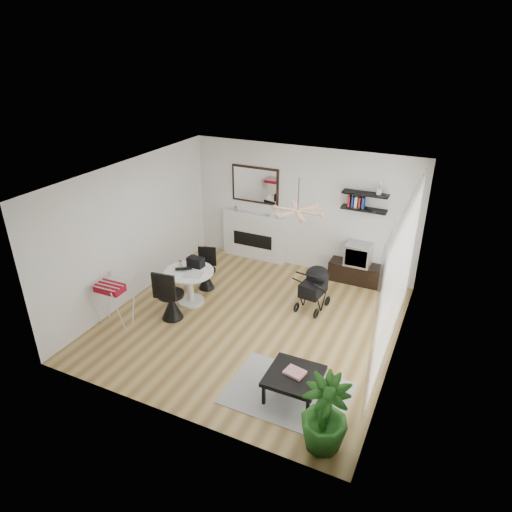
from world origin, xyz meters
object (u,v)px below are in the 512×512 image
at_px(fireplace, 254,231).
at_px(potted_plant, 325,414).
at_px(crt_tv, 358,254).
at_px(drying_rack, 114,302).
at_px(dining_table, 190,282).
at_px(stroller, 314,289).
at_px(coffee_table, 294,377).
at_px(tv_console, 356,273).

bearing_deg(fireplace, potted_plant, -55.47).
relative_size(crt_tv, drying_rack, 0.61).
bearing_deg(crt_tv, dining_table, -141.10).
distance_m(fireplace, crt_tv, 2.45).
bearing_deg(drying_rack, stroller, 32.58).
relative_size(fireplace, potted_plant, 2.03).
xyz_separation_m(dining_table, potted_plant, (3.39, -2.23, 0.08)).
height_order(fireplace, drying_rack, fireplace).
height_order(dining_table, stroller, stroller).
height_order(dining_table, coffee_table, dining_table).
height_order(tv_console, stroller, stroller).
xyz_separation_m(drying_rack, potted_plant, (4.21, -1.04, 0.08)).
distance_m(tv_console, crt_tv, 0.44).
distance_m(crt_tv, dining_table, 3.48).
distance_m(fireplace, stroller, 2.46).
distance_m(dining_table, coffee_table, 3.16).
relative_size(tv_console, crt_tv, 2.18).
relative_size(dining_table, coffee_table, 1.23).
bearing_deg(fireplace, stroller, -36.71).
height_order(dining_table, drying_rack, drying_rack).
bearing_deg(stroller, dining_table, -152.18).
bearing_deg(coffee_table, fireplace, 122.58).
xyz_separation_m(dining_table, coffee_table, (2.74, -1.56, -0.10)).
bearing_deg(crt_tv, coffee_table, -89.49).
height_order(tv_console, drying_rack, drying_rack).
relative_size(drying_rack, coffee_table, 1.11).
relative_size(fireplace, tv_console, 1.91).
bearing_deg(drying_rack, crt_tv, 42.27).
distance_m(stroller, potted_plant, 3.31).
height_order(crt_tv, dining_table, crt_tv).
bearing_deg(crt_tv, stroller, -110.41).
bearing_deg(stroller, crt_tv, 76.18).
bearing_deg(coffee_table, dining_table, 150.28).
bearing_deg(dining_table, tv_console, 39.01).
height_order(tv_console, potted_plant, potted_plant).
height_order(crt_tv, coffee_table, crt_tv).
xyz_separation_m(drying_rack, coffee_table, (3.56, -0.37, -0.09)).
bearing_deg(dining_table, drying_rack, -124.65).
bearing_deg(coffee_table, drying_rack, 173.99).
distance_m(fireplace, tv_console, 2.49).
distance_m(coffee_table, potted_plant, 0.95).
relative_size(drying_rack, stroller, 0.94).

